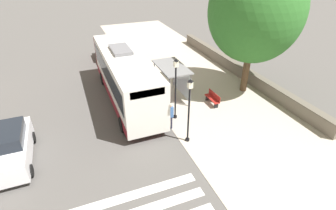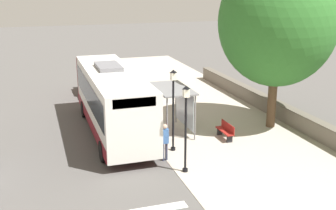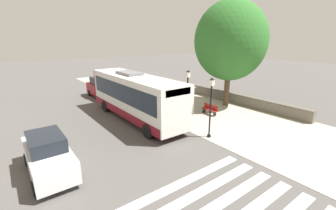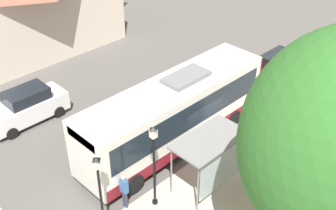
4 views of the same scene
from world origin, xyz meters
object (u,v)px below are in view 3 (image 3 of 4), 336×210
(bus_shelter, at_px, (176,90))
(parked_car_far_lane, at_px, (48,155))
(bus, at_px, (135,96))
(pedestrian, at_px, (189,117))
(parked_car_behind_bus, at_px, (101,88))
(shade_tree, at_px, (230,41))
(bench, at_px, (210,109))
(street_lamp_near, at_px, (187,93))
(street_lamp_far, at_px, (211,103))

(bus_shelter, xyz_separation_m, parked_car_far_lane, (10.30, 3.24, -1.21))
(parked_car_far_lane, bearing_deg, bus_shelter, -162.54)
(bus, relative_size, pedestrian, 5.88)
(parked_car_behind_bus, bearing_deg, bus_shelter, 106.57)
(pedestrian, bearing_deg, shade_tree, -159.72)
(bench, xyz_separation_m, parked_car_far_lane, (12.54, 1.39, 0.47))
(shade_tree, height_order, parked_car_behind_bus, shade_tree)
(pedestrian, xyz_separation_m, parked_car_behind_bus, (1.14, -13.08, -0.03))
(street_lamp_near, distance_m, shade_tree, 7.62)
(bus, distance_m, shade_tree, 9.93)
(bus, xyz_separation_m, bus_shelter, (-3.28, 1.02, 0.23))
(pedestrian, xyz_separation_m, shade_tree, (-7.28, -2.69, 4.93))
(pedestrian, distance_m, shade_tree, 9.19)
(bench, bearing_deg, street_lamp_near, 11.88)
(bus_shelter, height_order, street_lamp_far, street_lamp_far)
(bus_shelter, bearing_deg, bench, 140.44)
(street_lamp_far, bearing_deg, parked_car_far_lane, -11.01)
(parked_car_far_lane, bearing_deg, pedestrian, 178.00)
(pedestrian, bearing_deg, bench, -156.78)
(bus, relative_size, street_lamp_near, 2.60)
(bus, height_order, parked_car_far_lane, bus)
(bus_shelter, relative_size, street_lamp_near, 0.82)
(bus, bearing_deg, bus_shelter, 162.79)
(bench, bearing_deg, shade_tree, -163.34)
(bus, relative_size, bench, 7.03)
(bus, bearing_deg, parked_car_behind_bus, -92.97)
(bus, height_order, bus_shelter, bus)
(bus, bearing_deg, street_lamp_near, 123.45)
(parked_car_behind_bus, xyz_separation_m, parked_car_far_lane, (7.46, 12.78, -0.11))
(parked_car_behind_bus, bearing_deg, parked_car_far_lane, 59.72)
(bus_shelter, relative_size, parked_car_far_lane, 0.78)
(bus_shelter, height_order, bench, bus_shelter)
(bus_shelter, relative_size, bench, 2.22)
(street_lamp_far, height_order, shade_tree, shade_tree)
(bench, bearing_deg, parked_car_behind_bus, -65.97)
(bus, distance_m, street_lamp_far, 6.38)
(shade_tree, bearing_deg, parked_car_behind_bus, -51.01)
(parked_car_far_lane, bearing_deg, street_lamp_far, 168.99)
(bus, height_order, street_lamp_far, street_lamp_far)
(bus_shelter, distance_m, street_lamp_far, 5.16)
(bench, xyz_separation_m, parked_car_behind_bus, (5.08, -11.39, 0.58))
(bus_shelter, bearing_deg, street_lamp_near, 69.47)
(street_lamp_near, relative_size, shade_tree, 0.43)
(shade_tree, bearing_deg, bus_shelter, -8.69)
(pedestrian, distance_m, street_lamp_near, 1.86)
(shade_tree, bearing_deg, bus, -11.92)
(street_lamp_far, xyz_separation_m, parked_car_behind_bus, (1.62, -14.55, -1.29))
(parked_car_far_lane, bearing_deg, parked_car_behind_bus, -120.28)
(bus, bearing_deg, pedestrian, 109.13)
(street_lamp_near, distance_m, parked_car_far_lane, 9.50)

